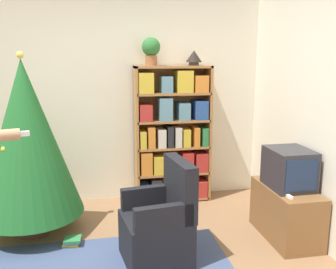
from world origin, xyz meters
TOP-DOWN VIEW (x-y plane):
  - wall_back at (0.00, 2.03)m, footprint 8.00×0.10m
  - bookshelf at (0.78, 1.80)m, footprint 0.93×0.31m
  - tv_stand at (1.70, 0.57)m, footprint 0.42×0.82m
  - television at (1.70, 0.57)m, footprint 0.39×0.47m
  - game_remote at (1.58, 0.32)m, footprint 0.04×0.12m
  - christmas_tree at (-0.83, 1.16)m, footprint 1.05×1.05m
  - armchair at (0.38, 0.38)m, footprint 0.64×0.63m
  - potted_plant at (0.52, 1.81)m, footprint 0.22×0.22m
  - table_lamp at (1.05, 1.81)m, footprint 0.20×0.20m
  - book_pile_near_tree at (-0.42, 0.80)m, footprint 0.19×0.16m

SIDE VIEW (x-z plane):
  - book_pile_near_tree at x=-0.42m, z-range 0.00..0.08m
  - tv_stand at x=1.70m, z-range 0.00..0.53m
  - armchair at x=0.38m, z-range -0.14..0.78m
  - game_remote at x=1.58m, z-range 0.53..0.56m
  - television at x=1.70m, z-range 0.53..0.93m
  - bookshelf at x=0.78m, z-range -0.01..1.69m
  - christmas_tree at x=-0.83m, z-range 0.07..1.93m
  - wall_back at x=0.00m, z-range 0.00..2.60m
  - table_lamp at x=1.05m, z-range 1.71..1.89m
  - potted_plant at x=0.52m, z-range 1.73..2.06m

